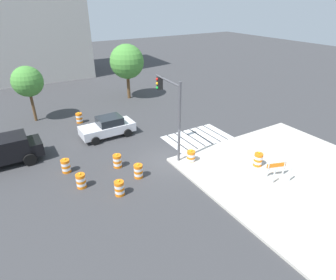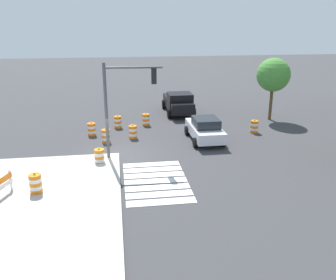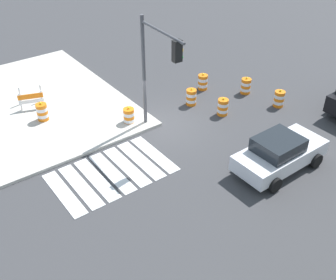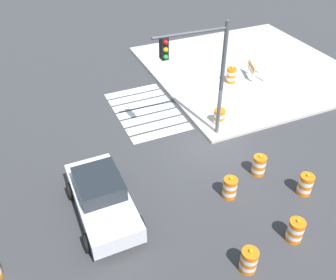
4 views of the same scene
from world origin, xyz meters
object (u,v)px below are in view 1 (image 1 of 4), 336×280
Objects in this scene: traffic_barrel_far_curb at (119,188)px; traffic_light_pole at (171,104)px; street_tree_streetside_near at (127,62)px; traffic_barrel_crosswalk_end at (81,181)px; traffic_barrel_lane_center at (117,161)px; traffic_barrel_on_sidewalk at (258,159)px; traffic_barrel_opposite_curb at (191,157)px; sports_car at (108,127)px; construction_barricade at (277,169)px; pickup_truck at (4,151)px; traffic_barrel_near_corner at (138,171)px; street_tree_streetside_mid at (27,82)px; traffic_barrel_median_near at (66,166)px; traffic_barrel_median_far at (79,118)px.

traffic_barrel_far_curb is 6.46m from traffic_light_pole.
traffic_light_pole is 0.94× the size of street_tree_streetside_near.
street_tree_streetside_near is (9.45, 13.87, 3.58)m from traffic_barrel_crosswalk_end.
traffic_barrel_on_sidewalk is (7.93, -4.94, 0.15)m from traffic_barrel_lane_center.
street_tree_streetside_near is at bearing 77.93° from traffic_light_pole.
sports_car is at bearing 115.38° from traffic_barrel_opposite_curb.
sports_car is at bearing 120.68° from construction_barricade.
traffic_barrel_near_corner is at bearing -41.58° from pickup_truck.
traffic_barrel_far_curb is 3.04m from traffic_barrel_lane_center.
street_tree_streetside_mid is at bearing 121.18° from traffic_light_pole.
traffic_barrel_near_corner is 1.99m from traffic_barrel_far_curb.
traffic_barrel_median_near is at bearing 156.41° from traffic_barrel_opposite_curb.
traffic_barrel_opposite_curb is (3.30, -6.95, -0.36)m from sports_car.
traffic_barrel_median_far is 1.00× the size of traffic_barrel_opposite_curb.
pickup_truck is 8.90m from traffic_barrel_far_curb.
traffic_barrel_median_near is 1.00× the size of traffic_barrel_far_curb.
street_tree_streetside_mid is at bearing 91.46° from traffic_barrel_median_near.
street_tree_streetside_mid is (-3.99, 13.25, 3.19)m from traffic_barrel_near_corner.
traffic_barrel_on_sidewalk is at bearing -47.59° from traffic_light_pole.
traffic_barrel_on_sidewalk is (6.73, -9.75, -0.21)m from sports_car.
street_tree_streetside_near is (-1.18, 19.38, 3.32)m from construction_barricade.
traffic_barrel_opposite_curb is (4.53, -10.94, 0.00)m from traffic_barrel_median_far.
traffic_barrel_far_curb is 9.23m from traffic_barrel_on_sidewalk.
traffic_barrel_on_sidewalk is at bearing -59.90° from traffic_barrel_median_far.
traffic_barrel_on_sidewalk is 0.19× the size of traffic_light_pole.
construction_barricade is at bearing -32.72° from traffic_barrel_near_corner.
street_tree_streetside_near reaches higher than construction_barricade.
traffic_light_pole reaches higher than traffic_barrel_opposite_curb.
traffic_barrel_median_near is (-3.73, 3.01, 0.00)m from traffic_barrel_near_corner.
traffic_barrel_lane_center is (-1.20, -4.82, -0.36)m from sports_car.
traffic_barrel_median_near is at bearing 150.95° from traffic_barrel_on_sidewalk.
traffic_barrel_crosswalk_end is 0.20× the size of street_tree_streetside_mid.
pickup_truck is 12.57m from traffic_barrel_opposite_curb.
traffic_barrel_lane_center is 4.97m from traffic_barrel_opposite_curb.
traffic_barrel_median_near is 0.17× the size of street_tree_streetside_near.
traffic_barrel_near_corner is 1.00× the size of traffic_barrel_on_sidewalk.
traffic_barrel_near_corner is 1.00× the size of traffic_barrel_crosswalk_end.
street_tree_streetside_near reaches higher than traffic_barrel_median_near.
traffic_barrel_near_corner and traffic_barrel_far_curb have the same top height.
sports_car is 3.03× the size of construction_barricade.
traffic_barrel_crosswalk_end is (3.56, -5.31, -0.52)m from pickup_truck.
traffic_barrel_median_near and traffic_barrel_opposite_curb have the same top height.
traffic_barrel_on_sidewalk is (7.28, -3.11, 0.15)m from traffic_barrel_near_corner.
traffic_barrel_on_sidewalk is at bearing -55.38° from sports_car.
traffic_light_pole reaches higher than street_tree_streetside_mid.
traffic_barrel_crosswalk_end is at bearing -87.15° from street_tree_streetside_mid.
street_tree_streetside_mid reaches higher than traffic_barrel_median_far.
traffic_barrel_near_corner is at bearing 30.93° from traffic_barrel_far_curb.
street_tree_streetside_mid is (-11.27, 16.36, 3.04)m from traffic_barrel_on_sidewalk.
traffic_barrel_median_near is 10.73m from street_tree_streetside_mid.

